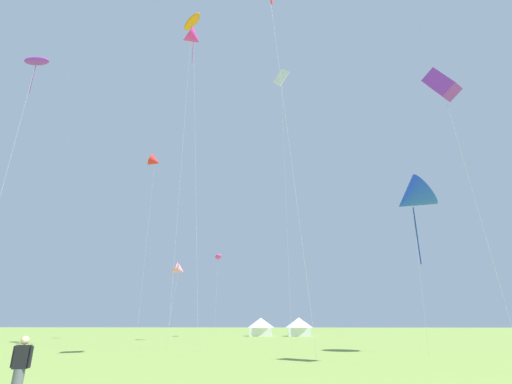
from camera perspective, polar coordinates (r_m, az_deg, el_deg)
name	(u,v)px	position (r m, az deg, el deg)	size (l,w,h in m)	color
kite_white_diamond	(281,79)	(53.34, 3.81, 16.61)	(2.27, 3.22, 35.06)	white
kite_purple_parafoil	(36,62)	(38.48, -30.19, 16.58)	(2.17, 2.21, 23.39)	purple
kite_blue_delta	(412,198)	(33.37, 22.42, -0.86)	(4.36, 3.86, 13.65)	blue
kite_red_delta	(155,162)	(58.35, -15.00, 4.46)	(2.27, 2.57, 25.89)	red
kite_purple_box	(441,85)	(26.56, 26.17, 14.31)	(2.04, 3.03, 16.98)	purple
kite_magenta_delta	(194,38)	(45.26, -9.38, 21.91)	(3.84, 3.02, 32.76)	#E02DA3
kite_magenta_parafoil	(218,257)	(64.79, -5.71, -9.69)	(1.57, 3.11, 13.11)	#E02DA3
kite_pink_delta	(179,270)	(52.94, -11.52, -11.40)	(2.49, 2.32, 9.94)	pink
kite_orange_parafoil	(192,22)	(50.02, -9.63, 23.92)	(3.23, 3.42, 36.63)	orange
person_spectator	(19,371)	(12.97, -32.09, -21.89)	(0.57, 0.30, 1.73)	#565B66
festival_tent_left	(261,326)	(67.99, 0.73, -19.53)	(4.53, 4.53, 2.94)	white
festival_tent_center	(299,326)	(67.97, 6.49, -19.40)	(4.58, 4.58, 2.98)	white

